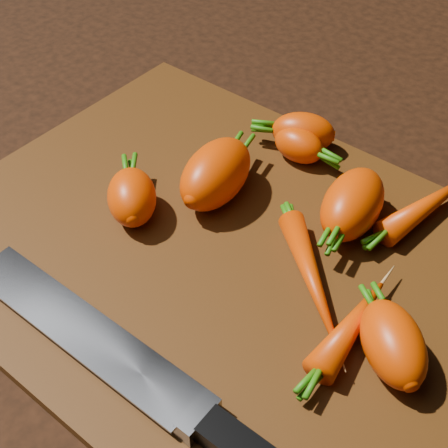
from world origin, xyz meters
The scene contains 12 objects.
ground centered at (0.00, 0.00, -0.01)m, with size 2.00×2.00×0.01m, color black.
cutting_board centered at (0.00, 0.00, 0.01)m, with size 0.50×0.40×0.01m, color #4F2A0D.
carrot_0 centered at (-0.09, -0.02, 0.03)m, with size 0.07×0.04×0.04m, color #ED3F00.
carrot_1 centered at (0.08, 0.10, 0.04)m, with size 0.09×0.05×0.05m, color #ED3F00.
carrot_2 centered at (-0.04, 0.05, 0.04)m, with size 0.09×0.06×0.06m, color #ED3F00.
carrot_3 centered at (-0.02, 0.16, 0.03)m, with size 0.07×0.04×0.04m, color #ED3F00.
carrot_4 centered at (-0.01, 0.15, 0.03)m, with size 0.05×0.04×0.04m, color #ED3F00.
carrot_5 centered at (0.18, -0.01, 0.03)m, with size 0.08×0.04×0.04m, color #ED3F00.
carrot_6 centered at (0.13, 0.15, 0.03)m, with size 0.12×0.03×0.03m, color #ED3F00.
carrot_7 centered at (0.09, 0.01, 0.02)m, with size 0.14×0.02×0.02m, color #ED3F00.
carrot_8 centered at (0.14, -0.01, 0.03)m, with size 0.10×0.03×0.03m, color #ED3F00.
knife centered at (0.00, -0.14, 0.02)m, with size 0.37×0.04×0.02m.
Camera 1 is at (0.24, -0.29, 0.42)m, focal length 50.00 mm.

